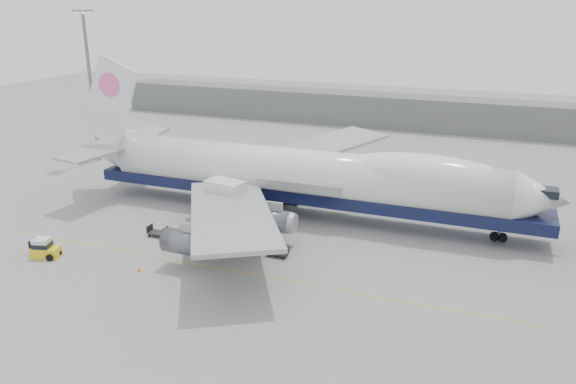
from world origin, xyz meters
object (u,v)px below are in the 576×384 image
at_px(baggage_tug, 44,249).
at_px(ground_worker, 30,248).
at_px(catering_truck, 226,201).
at_px(airliner, 304,174).

height_order(baggage_tug, ground_worker, baggage_tug).
bearing_deg(catering_truck, baggage_tug, -124.55).
bearing_deg(catering_truck, ground_worker, -127.58).
relative_size(airliner, baggage_tug, 20.51).
xyz_separation_m(baggage_tug, ground_worker, (-1.88, -0.17, -0.13)).
relative_size(airliner, ground_worker, 40.22).
xyz_separation_m(airliner, catering_truck, (-7.71, -7.48, -2.18)).
bearing_deg(baggage_tug, ground_worker, 169.54).
bearing_deg(airliner, baggage_tug, -135.61).
distance_m(airliner, baggage_tug, 32.22).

